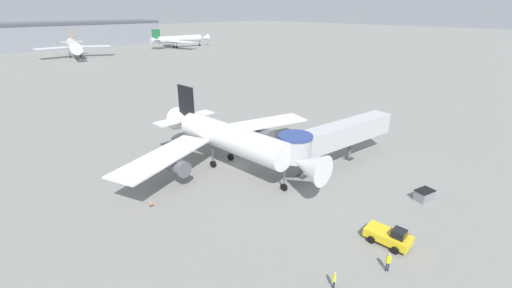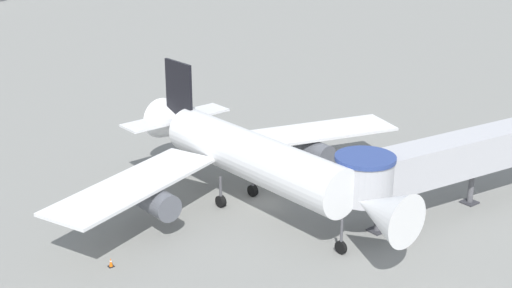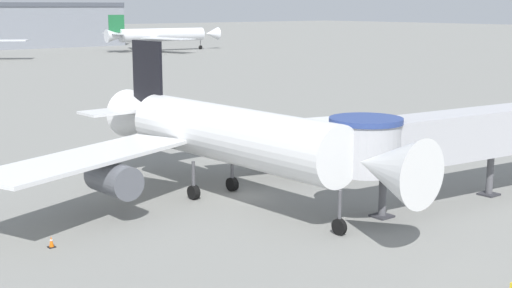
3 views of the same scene
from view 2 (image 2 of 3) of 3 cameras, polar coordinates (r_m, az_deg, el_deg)
ground_plane at (r=54.47m, az=0.37°, el=-4.73°), size 800.00×800.00×0.00m
main_airplane at (r=52.13m, az=-0.54°, el=-1.05°), size 31.57×26.37×9.59m
jet_bridge at (r=52.38m, az=14.07°, el=-1.37°), size 19.62×5.41×5.91m
traffic_cone_port_wing at (r=46.61m, az=-11.54°, el=-9.28°), size 0.36×0.36×0.60m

